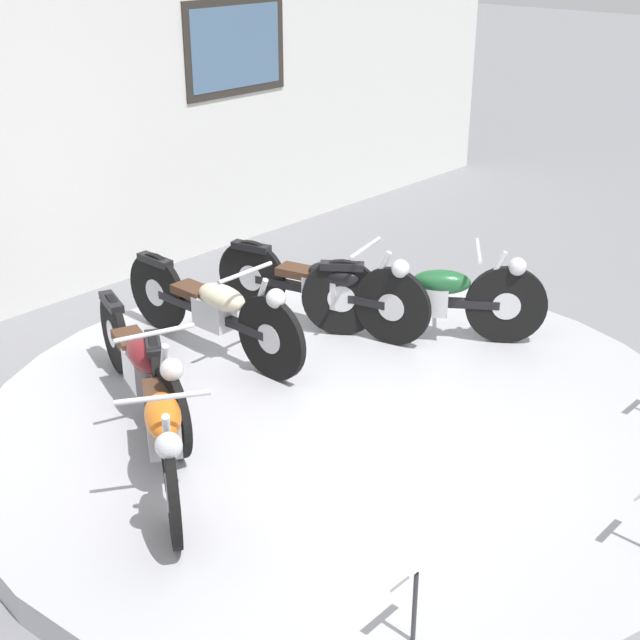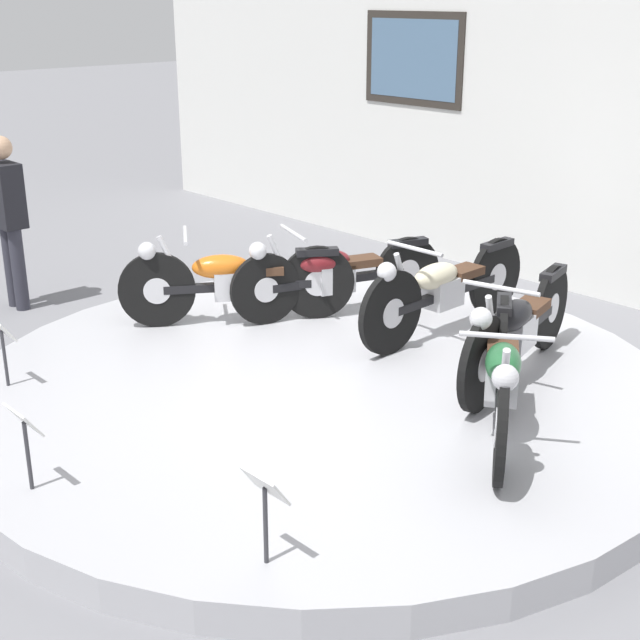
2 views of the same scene
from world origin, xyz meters
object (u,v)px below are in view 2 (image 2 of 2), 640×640
info_placard_front_centre (25,431)px  info_placard_front_right (265,498)px  motorcycle_black (517,327)px  motorcycle_green (502,374)px  motorcycle_cream (443,287)px  info_placard_front_left (2,338)px  motorcycle_maroon (334,273)px  visitor_standing (8,213)px  motorcycle_orange (233,279)px

info_placard_front_centre → info_placard_front_right: (1.44, 0.53, 0.00)m
motorcycle_black → motorcycle_green: same height
motorcycle_cream → motorcycle_black: (0.94, -0.32, -0.00)m
info_placard_front_left → motorcycle_black: bearing=49.2°
motorcycle_maroon → info_placard_front_left: size_ratio=3.64×
motorcycle_cream → visitor_standing: 4.10m
info_placard_front_right → info_placard_front_centre: bearing=-160.0°
motorcycle_cream → info_placard_front_centre: bearing=-90.0°
motorcycle_maroon → motorcycle_green: (2.32, -0.77, 0.02)m
motorcycle_cream → info_placard_front_centre: size_ratio=3.95×
motorcycle_cream → info_placard_front_centre: (-0.00, -3.61, -0.03)m
info_placard_front_left → motorcycle_cream: bearing=64.9°
motorcycle_orange → visitor_standing: size_ratio=1.02×
motorcycle_cream → motorcycle_green: (1.37, -1.09, -0.00)m
motorcycle_black → info_placard_front_right: motorcycle_black is taller
visitor_standing → info_placard_front_right: bearing=-12.0°
info_placard_front_left → info_placard_front_right: size_ratio=1.00×
info_placard_front_centre → visitor_standing: size_ratio=0.31×
motorcycle_green → info_placard_front_right: bearing=-88.0°
motorcycle_orange → visitor_standing: visitor_standing is taller
motorcycle_maroon → motorcycle_green: bearing=-18.4°
motorcycle_orange → motorcycle_green: 2.75m
motorcycle_cream → motorcycle_green: motorcycle_cream is taller
info_placard_front_right → visitor_standing: visitor_standing is taller
motorcycle_black → visitor_standing: size_ratio=1.20×
visitor_standing → info_placard_front_centre: bearing=-24.1°
motorcycle_orange → info_placard_front_left: (-0.07, -1.99, -0.02)m
motorcycle_green → info_placard_front_left: (-2.82, -1.99, -0.03)m
info_placard_front_left → info_placard_front_centre: bearing=-20.0°
motorcycle_orange → info_placard_front_right: size_ratio=3.27×
motorcycle_maroon → info_placard_front_right: 3.66m
motorcycle_green → info_placard_front_left: 3.45m
motorcycle_black → info_placard_front_left: bearing=-130.8°
motorcycle_cream → info_placard_front_right: (1.44, -3.08, -0.03)m
motorcycle_green → info_placard_front_centre: motorcycle_green is taller
motorcycle_orange → motorcycle_green: bearing=0.0°
motorcycle_maroon → info_placard_front_right: (2.39, -2.76, -0.01)m
motorcycle_maroon → info_placard_front_right: motorcycle_maroon is taller
motorcycle_orange → info_placard_front_left: motorcycle_orange is taller
motorcycle_orange → info_placard_front_centre: motorcycle_orange is taller
motorcycle_maroon → info_placard_front_left: 2.81m
motorcycle_maroon → motorcycle_black: bearing=0.1°
info_placard_front_left → motorcycle_maroon: bearing=79.8°
motorcycle_green → info_placard_front_right: 2.00m
info_placard_front_right → motorcycle_orange: bearing=144.7°
info_placard_front_centre → info_placard_front_right: bearing=20.0°
motorcycle_orange → info_placard_front_right: bearing=-35.3°
visitor_standing → motorcycle_green: bearing=10.6°
motorcycle_orange → motorcycle_cream: (1.37, 1.09, 0.01)m
motorcycle_maroon → motorcycle_cream: 1.00m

